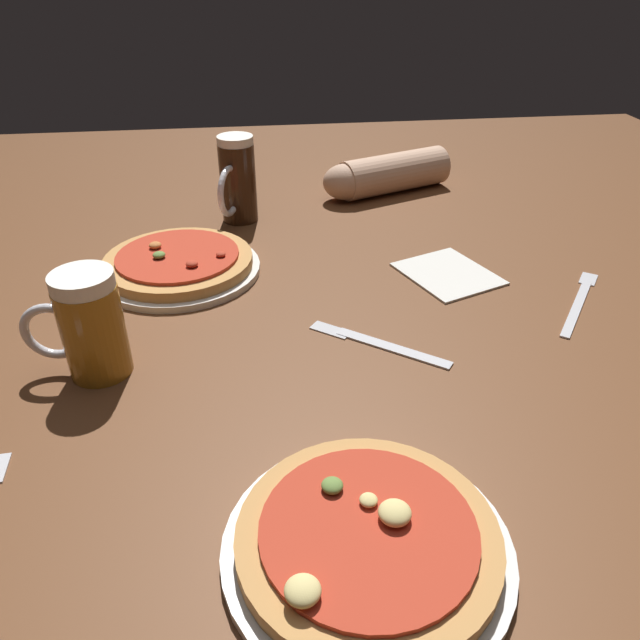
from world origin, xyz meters
name	(u,v)px	position (x,y,z in m)	size (l,w,h in m)	color
ground_plane	(320,340)	(0.00, 0.00, -0.01)	(2.40, 2.40, 0.03)	brown
pizza_plate_near	(367,541)	(-0.01, -0.38, 0.02)	(0.27, 0.27, 0.05)	silver
pizza_plate_far	(179,264)	(-0.22, 0.22, 0.02)	(0.28, 0.28, 0.05)	silver
beer_mug_dark	(89,325)	(-0.31, -0.06, 0.07)	(0.13, 0.08, 0.15)	#9E6619
beer_mug_amber	(237,181)	(-0.11, 0.44, 0.09)	(0.08, 0.13, 0.17)	black
napkin_folded	(448,273)	(0.24, 0.15, 0.00)	(0.14, 0.16, 0.01)	silver
knife_right	(377,342)	(0.08, -0.04, 0.00)	(0.19, 0.15, 0.01)	silver
fork_spare	(580,300)	(0.42, 0.03, 0.00)	(0.15, 0.19, 0.01)	silver
diner_arm	(383,175)	(0.22, 0.56, 0.04)	(0.31, 0.17, 0.09)	tan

